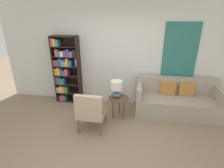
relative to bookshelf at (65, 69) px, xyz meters
name	(u,v)px	position (x,y,z in m)	size (l,w,h in m)	color
ground_plane	(103,151)	(1.42, -1.84, -0.95)	(14.00, 14.00, 0.00)	#847056
wall_back	(119,55)	(1.45, 0.19, 0.40)	(6.40, 0.08, 2.70)	silver
bookshelf	(65,69)	(0.00, 0.00, 0.00)	(0.71, 0.30, 1.85)	black
armchair	(90,110)	(1.05, -1.29, -0.42)	(0.59, 0.58, 0.91)	brown
couch	(176,101)	(2.98, -0.24, -0.61)	(2.00, 0.81, 0.88)	#9E9384
side_table	(119,100)	(1.57, -0.66, -0.48)	(0.50, 0.50, 0.53)	brown
table_lamp	(116,88)	(1.51, -0.63, -0.17)	(0.28, 0.28, 0.42)	slate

